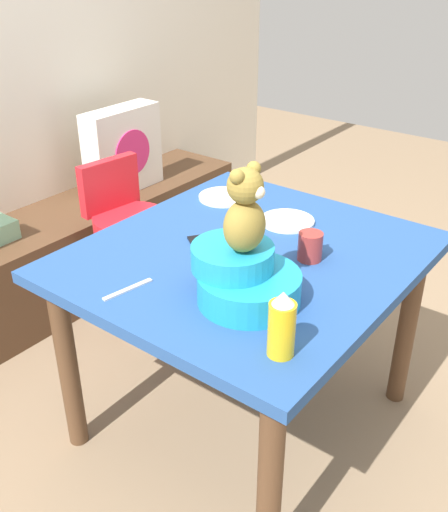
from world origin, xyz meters
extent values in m
plane|color=#8C7256|center=(0.00, 0.00, 0.00)|extent=(8.00, 8.00, 0.00)
cube|color=brown|center=(0.00, 1.26, 0.23)|extent=(2.60, 0.44, 0.46)
cube|color=white|center=(0.61, 1.24, 0.68)|extent=(0.44, 0.14, 0.44)
cylinder|color=#E02D72|center=(0.61, 1.17, 0.68)|extent=(0.24, 0.01, 0.24)
cube|color=#264C8C|center=(0.00, 0.00, 0.72)|extent=(1.13, 1.03, 0.04)
cylinder|color=brown|center=(-0.48, -0.42, 0.35)|extent=(0.07, 0.07, 0.70)
cylinder|color=brown|center=(0.48, -0.42, 0.35)|extent=(0.07, 0.07, 0.70)
cylinder|color=brown|center=(-0.48, 0.42, 0.35)|extent=(0.07, 0.07, 0.70)
cylinder|color=brown|center=(0.48, 0.42, 0.35)|extent=(0.07, 0.07, 0.70)
cylinder|color=red|center=(0.23, 0.81, 0.51)|extent=(0.34, 0.34, 0.10)
cube|color=red|center=(0.25, 0.95, 0.67)|extent=(0.30, 0.08, 0.24)
cube|color=white|center=(0.21, 0.63, 0.58)|extent=(0.32, 0.23, 0.02)
cylinder|color=silver|center=(0.09, 0.67, 0.23)|extent=(0.03, 0.03, 0.46)
cylinder|color=silver|center=(0.37, 0.67, 0.23)|extent=(0.03, 0.03, 0.46)
cylinder|color=silver|center=(0.09, 0.95, 0.23)|extent=(0.03, 0.03, 0.46)
cylinder|color=silver|center=(0.37, 0.95, 0.23)|extent=(0.03, 0.03, 0.46)
cylinder|color=#1D95C3|center=(-0.24, -0.18, 0.79)|extent=(0.30, 0.30, 0.09)
cylinder|color=#1D95C3|center=(-0.24, -0.12, 0.86)|extent=(0.24, 0.24, 0.07)
ellipsoid|color=olive|center=(-0.24, -0.16, 0.97)|extent=(0.13, 0.11, 0.15)
sphere|color=olive|center=(-0.24, -0.16, 1.09)|extent=(0.10, 0.10, 0.10)
sphere|color=beige|center=(-0.24, -0.20, 1.08)|extent=(0.04, 0.04, 0.04)
sphere|color=olive|center=(-0.28, -0.16, 1.13)|extent=(0.04, 0.04, 0.04)
sphere|color=olive|center=(-0.21, -0.16, 1.13)|extent=(0.04, 0.04, 0.04)
cylinder|color=gold|center=(-0.40, -0.39, 0.81)|extent=(0.07, 0.07, 0.15)
cone|color=white|center=(-0.40, -0.39, 0.91)|extent=(0.06, 0.06, 0.03)
cylinder|color=#9E332D|center=(0.08, -0.19, 0.79)|extent=(0.08, 0.08, 0.09)
torus|color=#9E332D|center=(0.13, -0.19, 0.79)|extent=(0.06, 0.01, 0.06)
cylinder|color=white|center=(0.28, 0.02, 0.75)|extent=(0.20, 0.20, 0.01)
cylinder|color=white|center=(0.31, 0.34, 0.75)|extent=(0.20, 0.20, 0.01)
cube|color=black|center=(-0.01, 0.16, 0.74)|extent=(0.16, 0.14, 0.01)
cube|color=silver|center=(-0.42, 0.14, 0.74)|extent=(0.17, 0.04, 0.01)
camera|label=1|loc=(-1.43, -1.00, 1.68)|focal=41.56mm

